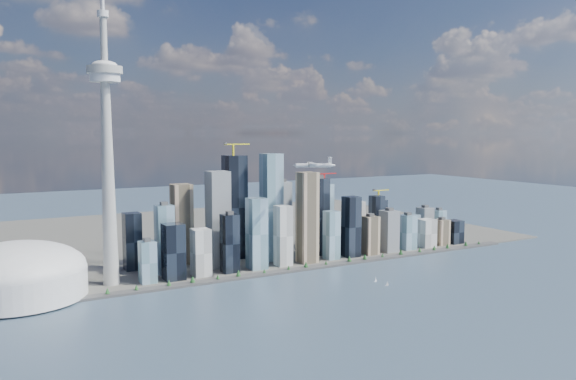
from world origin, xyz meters
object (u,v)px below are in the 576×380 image
needle_tower (107,144)px  sailboat_east (387,284)px  dome_stadium (18,274)px  sailboat_west (376,280)px  airplane (314,165)px

needle_tower → sailboat_east: (403.27, -222.68, -233.13)m
dome_stadium → sailboat_east: bearing=-21.4°
needle_tower → dome_stadium: size_ratio=2.75×
dome_stadium → sailboat_east: dome_stadium is taller
sailboat_west → airplane: bearing=118.2°
dome_stadium → sailboat_east: 584.57m
needle_tower → dome_stadium: 241.40m
dome_stadium → sailboat_west: bearing=-18.6°
airplane → sailboat_west: 225.05m
sailboat_west → needle_tower: bearing=138.7°
needle_tower → sailboat_west: 503.48m
sailboat_east → airplane: bearing=148.2°
needle_tower → dome_stadium: needle_tower is taller
airplane → dome_stadium: bearing=-169.2°
airplane → sailboat_west: size_ratio=7.95×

